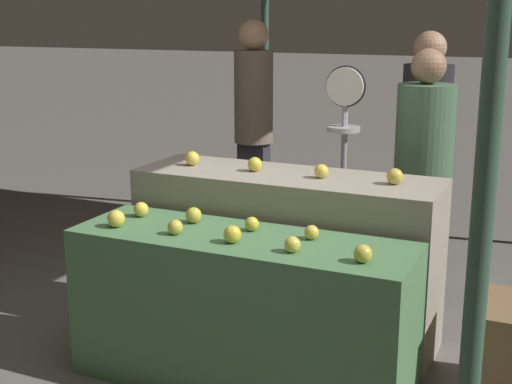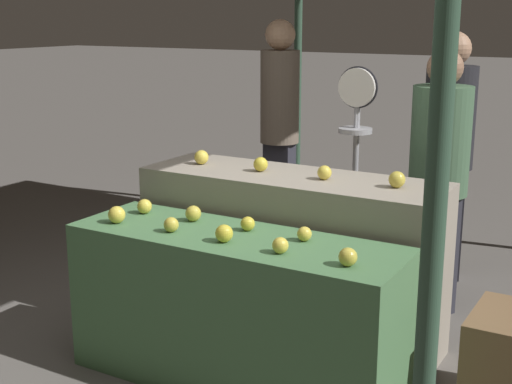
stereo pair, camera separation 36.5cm
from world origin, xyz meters
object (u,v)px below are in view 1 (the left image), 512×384
object	(u,v)px
produce_scale	(344,139)
person_customer_right	(425,136)
person_vendor_at_scale	(423,161)
person_customer_left	(254,114)

from	to	relation	value
produce_scale	person_customer_right	distance (m)	0.96
produce_scale	person_vendor_at_scale	bearing A→B (deg)	35.88
person_customer_left	person_customer_right	world-z (taller)	person_customer_left
person_vendor_at_scale	person_customer_right	world-z (taller)	person_customer_right
person_vendor_at_scale	person_customer_right	xyz separation A→B (m)	(-0.11, 0.60, 0.06)
person_customer_left	person_vendor_at_scale	bearing A→B (deg)	155.07
produce_scale	person_customer_left	distance (m)	1.50
person_customer_left	person_customer_right	xyz separation A→B (m)	(1.39, -0.14, -0.06)
produce_scale	person_customer_left	xyz separation A→B (m)	(-1.08, 1.04, -0.04)
produce_scale	person_customer_left	size ratio (longest dim) A/B	0.86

